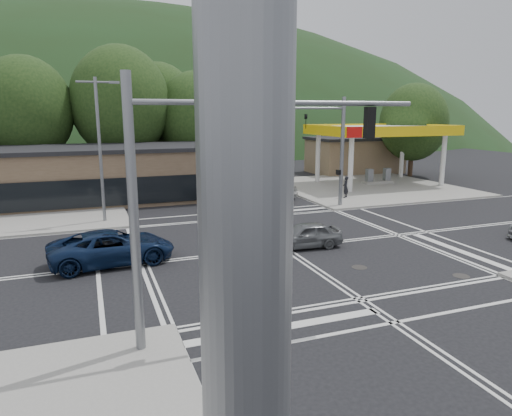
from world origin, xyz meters
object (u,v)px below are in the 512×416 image
object	(u,v)px
car_northbound	(223,203)
pedestrian	(346,187)
car_grey_center	(305,235)
car_blue_west	(112,247)
car_queue_b	(277,186)
car_queue_a	(266,200)

from	to	relation	value
car_northbound	pedestrian	distance (m)	10.71
car_northbound	pedestrian	world-z (taller)	pedestrian
car_grey_center	car_northbound	xyz separation A→B (m)	(-1.56, 9.74, 0.02)
car_blue_west	car_grey_center	xyz separation A→B (m)	(9.54, -0.80, -0.12)
pedestrian	car_northbound	bearing A→B (deg)	-35.33
car_grey_center	car_queue_b	world-z (taller)	car_queue_b
car_queue_b	pedestrian	distance (m)	5.72
car_blue_west	car_queue_b	distance (m)	19.44
car_queue_b	car_grey_center	bearing A→B (deg)	70.25
car_grey_center	pedestrian	bearing A→B (deg)	143.55
car_queue_b	car_northbound	distance (m)	7.54
car_blue_west	car_northbound	distance (m)	11.99
pedestrian	car_grey_center	bearing A→B (deg)	8.53
car_queue_b	car_queue_a	bearing A→B (deg)	57.21
car_blue_west	car_queue_a	xyz separation A→B (m)	(11.06, 8.50, -0.06)
car_queue_a	pedestrian	distance (m)	7.74
pedestrian	car_blue_west	bearing A→B (deg)	-13.22
car_blue_west	car_grey_center	bearing A→B (deg)	-100.97
car_queue_a	pedestrian	xyz separation A→B (m)	(7.55, 1.65, 0.29)
pedestrian	car_queue_a	bearing A→B (deg)	-29.49
car_grey_center	pedestrian	distance (m)	14.23
car_blue_west	pedestrian	world-z (taller)	pedestrian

